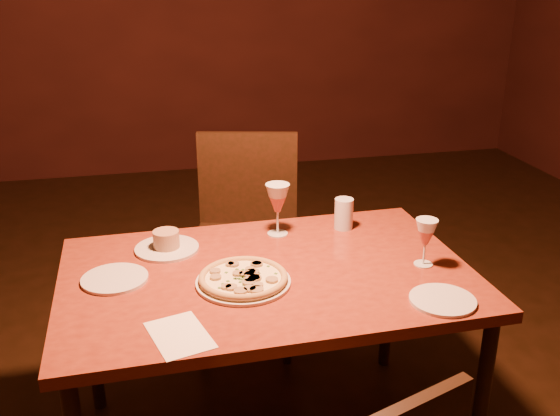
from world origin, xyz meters
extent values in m
cube|color=maroon|center=(0.09, 0.15, 0.68)|extent=(1.32, 0.86, 0.04)
cylinder|color=black|center=(-0.51, 0.51, 0.33)|extent=(0.05, 0.05, 0.66)
cylinder|color=black|center=(0.69, -0.20, 0.33)|extent=(0.05, 0.05, 0.66)
cylinder|color=black|center=(0.68, 0.53, 0.33)|extent=(0.05, 0.05, 0.66)
cube|color=black|center=(0.14, 0.84, 0.48)|extent=(0.54, 0.54, 0.04)
cube|color=black|center=(0.18, 1.05, 0.71)|extent=(0.44, 0.13, 0.43)
cylinder|color=black|center=(-0.08, 0.71, 0.23)|extent=(0.04, 0.04, 0.46)
cylinder|color=black|center=(0.00, 1.06, 0.23)|extent=(0.04, 0.04, 0.46)
cylinder|color=black|center=(0.27, 0.63, 0.23)|extent=(0.04, 0.04, 0.46)
cylinder|color=black|center=(0.35, 0.98, 0.23)|extent=(0.04, 0.04, 0.46)
cylinder|color=silver|center=(0.00, 0.09, 0.70)|extent=(0.29, 0.29, 0.01)
cylinder|color=#FFF1AF|center=(0.00, 0.09, 0.72)|extent=(0.27, 0.27, 0.01)
torus|color=tan|center=(0.00, 0.09, 0.72)|extent=(0.28, 0.28, 0.02)
cylinder|color=silver|center=(-0.22, 0.39, 0.70)|extent=(0.22, 0.22, 0.01)
cylinder|color=#A1795C|center=(-0.22, 0.39, 0.74)|extent=(0.09, 0.09, 0.06)
cylinder|color=silver|center=(0.44, 0.44, 0.76)|extent=(0.07, 0.07, 0.12)
cylinder|color=silver|center=(-0.39, 0.20, 0.70)|extent=(0.21, 0.21, 0.01)
cylinder|color=silver|center=(0.55, -0.15, 0.70)|extent=(0.19, 0.19, 0.01)
cube|color=white|center=(-0.21, -0.16, 0.70)|extent=(0.19, 0.23, 0.00)
camera|label=1|loc=(-0.27, -1.60, 1.62)|focal=40.00mm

